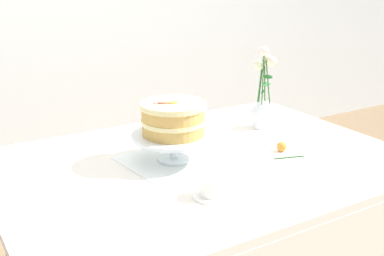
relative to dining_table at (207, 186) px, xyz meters
name	(u,v)px	position (x,y,z in m)	size (l,w,h in m)	color
dining_table	(207,186)	(0.00, 0.00, 0.00)	(1.40, 1.00, 0.74)	white
linen_napkin	(174,161)	(-0.09, 0.06, 0.09)	(0.32, 0.32, 0.00)	white
cake_stand	(174,139)	(-0.09, 0.06, 0.17)	(0.29, 0.29, 0.10)	silver
layer_cake	(173,118)	(-0.09, 0.06, 0.25)	(0.22, 0.22, 0.12)	tan
flower_vase	(262,97)	(0.40, 0.20, 0.22)	(0.09, 0.11, 0.35)	silver
teacup	(212,188)	(-0.13, -0.23, 0.12)	(0.12, 0.12, 0.06)	white
fallen_rose	(282,147)	(0.29, -0.06, 0.11)	(0.11, 0.10, 0.04)	#2D6028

